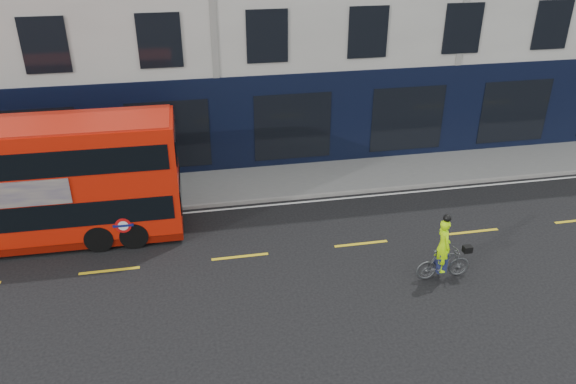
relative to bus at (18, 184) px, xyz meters
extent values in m
plane|color=black|center=(6.68, -3.80, -2.08)|extent=(120.00, 120.00, 0.00)
cube|color=slate|center=(6.68, 2.70, -2.02)|extent=(60.00, 3.00, 0.12)
cube|color=gray|center=(6.68, 1.20, -2.02)|extent=(60.00, 0.12, 0.13)
cube|color=black|center=(6.68, 4.18, -0.08)|extent=(50.00, 0.08, 4.00)
cube|color=silver|center=(6.68, 0.90, -2.08)|extent=(58.00, 0.10, 0.01)
cube|color=red|center=(-0.04, 0.00, 0.13)|extent=(10.06, 2.41, 3.60)
cube|color=#6A0D04|center=(-0.04, 0.00, -1.81)|extent=(10.06, 2.36, 0.27)
cube|color=black|center=(-0.04, 0.00, -0.67)|extent=(9.66, 2.44, 0.82)
cube|color=black|center=(-0.04, 0.00, 1.06)|extent=(9.66, 2.44, 0.82)
cube|color=#AF1A0B|center=(-0.04, 0.00, 1.95)|extent=(9.86, 2.31, 0.07)
cube|color=black|center=(5.00, -0.06, -0.67)|extent=(0.07, 2.05, 0.82)
cube|color=black|center=(5.00, -0.06, 1.06)|extent=(0.07, 2.05, 0.82)
cylinder|color=red|center=(3.14, -1.21, -1.17)|extent=(0.51, 0.03, 0.51)
cylinder|color=white|center=(3.14, -1.21, -1.17)|extent=(0.33, 0.02, 0.33)
cube|color=#0C1459|center=(3.14, -1.22, -1.17)|extent=(0.64, 0.03, 0.08)
cylinder|color=black|center=(3.43, -0.04, -1.63)|extent=(0.94, 2.34, 0.91)
cylinder|color=black|center=(2.33, -0.03, -1.63)|extent=(0.94, 2.34, 0.91)
imported|color=#4A4D50|center=(12.47, -4.55, -1.58)|extent=(1.67, 0.48, 1.00)
imported|color=#A7ED05|center=(12.38, -4.55, -0.94)|extent=(0.40, 0.61, 1.66)
cube|color=black|center=(13.17, -4.56, -1.16)|extent=(0.25, 0.20, 0.20)
cube|color=#1C234C|center=(12.38, -4.55, -1.50)|extent=(0.27, 0.34, 0.63)
sphere|color=black|center=(12.38, -4.55, -0.03)|extent=(0.24, 0.24, 0.24)
camera|label=1|loc=(5.34, -17.20, 7.85)|focal=35.00mm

